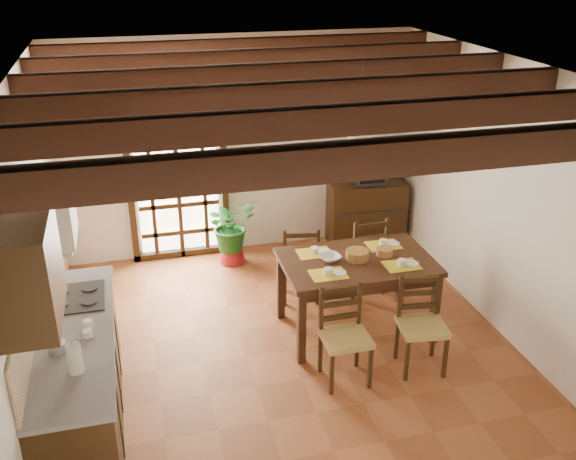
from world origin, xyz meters
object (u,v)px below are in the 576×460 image
object	(u,v)px
chair_near_left	(344,353)
chair_far_right	(363,267)
dining_table	(357,269)
chair_near_right	(421,341)
kitchen_counter	(80,378)
potted_plant	(231,221)
crt_tv	(369,169)
pendant_lamp	(359,138)
chair_far_left	(300,275)
sideboard	(366,213)

from	to	relation	value
chair_near_left	chair_far_right	distance (m)	1.74
dining_table	chair_near_right	xyz separation A→B (m)	(0.38, -0.79, -0.43)
kitchen_counter	potted_plant	bearing A→B (deg)	56.82
crt_tv	pendant_lamp	distance (m)	2.35
chair_near_right	chair_far_left	world-z (taller)	chair_near_right
dining_table	chair_near_left	size ratio (longest dim) A/B	1.65
chair_far_left	sideboard	xyz separation A→B (m)	(1.28, 1.24, 0.14)
kitchen_counter	pendant_lamp	world-z (taller)	pendant_lamp
dining_table	sideboard	size ratio (longest dim) A/B	1.51
kitchen_counter	potted_plant	distance (m)	3.21
chair_far_right	sideboard	xyz separation A→B (m)	(0.51, 1.24, 0.13)
chair_near_left	potted_plant	size ratio (longest dim) A/B	0.52
chair_near_left	chair_far_left	bearing A→B (deg)	89.82
crt_tv	chair_near_left	bearing A→B (deg)	-111.14
pendant_lamp	sideboard	bearing A→B (deg)	64.98
chair_far_right	crt_tv	xyz separation A→B (m)	(0.51, 1.24, 0.76)
chair_near_left	chair_far_left	distance (m)	1.57
kitchen_counter	dining_table	distance (m)	2.86
dining_table	sideboard	world-z (taller)	sideboard
dining_table	crt_tv	xyz separation A→B (m)	(0.90, 2.02, 0.33)
dining_table	chair_far_left	distance (m)	0.98
chair_near_right	pendant_lamp	xyz separation A→B (m)	(-0.38, 0.89, 1.79)
sideboard	crt_tv	world-z (taller)	crt_tv
chair_near_left	kitchen_counter	bearing A→B (deg)	-179.29
dining_table	chair_far_right	xyz separation A→B (m)	(0.39, 0.78, -0.42)
dining_table	chair_near_right	bearing A→B (deg)	-63.87
chair_near_left	crt_tv	bearing A→B (deg)	65.50
kitchen_counter	pendant_lamp	bearing A→B (deg)	18.28
chair_far_left	chair_far_right	distance (m)	0.77
crt_tv	pendant_lamp	bearing A→B (deg)	-111.53
chair_near_left	sideboard	world-z (taller)	chair_near_left
dining_table	pendant_lamp	world-z (taller)	pendant_lamp
kitchen_counter	chair_near_right	world-z (taller)	kitchen_counter
chair_near_left	dining_table	bearing A→B (deg)	63.70
potted_plant	chair_near_left	bearing A→B (deg)	-77.58
sideboard	pendant_lamp	size ratio (longest dim) A/B	1.21
chair_near_left	potted_plant	distance (m)	2.74
chair_far_right	kitchen_counter	bearing A→B (deg)	24.92
dining_table	chair_far_left	xyz separation A→B (m)	(-0.38, 0.79, -0.43)
chair_near_left	chair_near_right	bearing A→B (deg)	-0.28
dining_table	crt_tv	world-z (taller)	crt_tv
chair_near_right	chair_far_right	xyz separation A→B (m)	(0.01, 1.57, 0.01)
chair_far_right	potted_plant	bearing A→B (deg)	-40.89
crt_tv	chair_far_left	bearing A→B (deg)	-132.50
chair_far_right	sideboard	world-z (taller)	chair_far_right
chair_far_right	sideboard	bearing A→B (deg)	-114.19
chair_far_left	crt_tv	world-z (taller)	crt_tv
crt_tv	chair_far_right	bearing A→B (deg)	-108.76
chair_near_left	chair_near_right	distance (m)	0.77
kitchen_counter	chair_far_left	xyz separation A→B (m)	(2.35, 1.59, -0.18)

